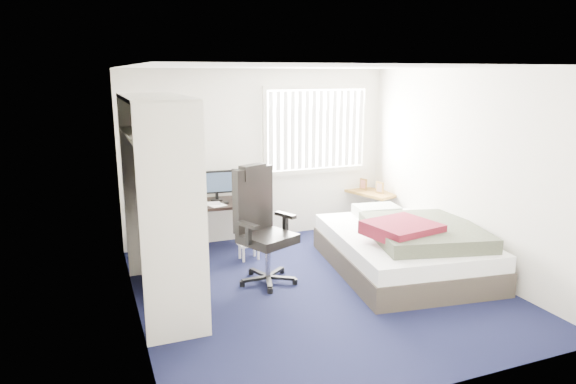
# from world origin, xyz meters

# --- Properties ---
(ground) EXTENTS (4.20, 4.20, 0.00)m
(ground) POSITION_xyz_m (0.00, 0.00, 0.00)
(ground) COLOR black
(ground) RESTS_ON ground
(room_shell) EXTENTS (4.20, 4.20, 4.20)m
(room_shell) POSITION_xyz_m (0.00, 0.00, 1.51)
(room_shell) COLOR silver
(room_shell) RESTS_ON ground
(window_assembly) EXTENTS (1.72, 0.09, 1.32)m
(window_assembly) POSITION_xyz_m (0.90, 2.04, 1.60)
(window_assembly) COLOR white
(window_assembly) RESTS_ON ground
(closet) EXTENTS (0.64, 1.84, 2.22)m
(closet) POSITION_xyz_m (-1.67, 0.27, 1.35)
(closet) COLOR beige
(closet) RESTS_ON ground
(desk) EXTENTS (1.47, 0.79, 1.16)m
(desk) POSITION_xyz_m (-0.77, 1.76, 0.73)
(desk) COLOR black
(desk) RESTS_ON ground
(office_chair) EXTENTS (0.86, 0.86, 1.39)m
(office_chair) POSITION_xyz_m (-0.51, 0.48, 0.53)
(office_chair) COLOR black
(office_chair) RESTS_ON ground
(footstool) EXTENTS (0.29, 0.24, 0.23)m
(footstool) POSITION_xyz_m (-0.45, 1.22, 0.18)
(footstool) COLOR white
(footstool) RESTS_ON ground
(nightstand) EXTENTS (0.71, 0.99, 0.79)m
(nightstand) POSITION_xyz_m (1.75, 1.85, 0.54)
(nightstand) COLOR brown
(nightstand) RESTS_ON ground
(bed) EXTENTS (1.95, 2.43, 0.73)m
(bed) POSITION_xyz_m (1.26, 0.13, 0.30)
(bed) COLOR #383028
(bed) RESTS_ON ground
(pine_box) EXTENTS (0.40, 0.33, 0.27)m
(pine_box) POSITION_xyz_m (-1.65, -0.29, 0.13)
(pine_box) COLOR #A57B52
(pine_box) RESTS_ON ground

